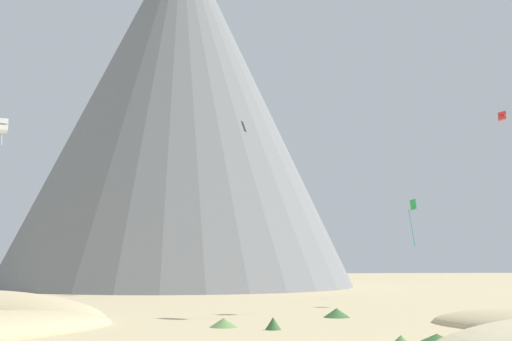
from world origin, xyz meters
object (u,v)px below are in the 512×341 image
at_px(kite_green_low, 413,212).
at_px(rock_massif, 170,117).
at_px(bush_far_right, 273,323).
at_px(kite_red_mid, 502,116).
at_px(bush_ridge_crest, 224,323).
at_px(kite_white_mid, 1,126).
at_px(bush_low_patch, 337,313).
at_px(bush_near_left, 437,337).
at_px(kite_black_mid, 244,126).

bearing_deg(kite_green_low, rock_massif, 34.45).
bearing_deg(bush_far_right, kite_red_mid, 35.92).
bearing_deg(bush_far_right, rock_massif, 95.55).
xyz_separation_m(bush_ridge_crest, kite_white_mid, (-22.39, 29.12, 18.84)).
height_order(bush_low_patch, kite_red_mid, kite_red_mid).
bearing_deg(bush_near_left, bush_low_patch, 96.19).
bearing_deg(bush_ridge_crest, bush_near_left, -39.69).
bearing_deg(bush_ridge_crest, kite_red_mid, 30.13).
xyz_separation_m(rock_massif, kite_red_mid, (33.96, -56.51, -11.33)).
bearing_deg(kite_red_mid, bush_far_right, -29.95).
bearing_deg(kite_red_mid, kite_white_mid, -78.78).
height_order(bush_near_left, bush_low_patch, bush_low_patch).
bearing_deg(kite_green_low, kite_red_mid, -165.82).
xyz_separation_m(kite_red_mid, kite_white_mid, (-52.02, 11.92, 0.12)).
bearing_deg(bush_near_left, kite_black_mid, 95.82).
distance_m(kite_green_low, kite_red_mid, 17.88).
relative_size(bush_far_right, kite_black_mid, 0.69).
xyz_separation_m(bush_low_patch, kite_black_mid, (-3.56, 35.91, 22.13)).
relative_size(bush_low_patch, kite_green_low, 0.37).
distance_m(bush_ridge_crest, kite_white_mid, 41.28).
xyz_separation_m(bush_ridge_crest, kite_red_mid, (29.63, 17.20, 18.72)).
bearing_deg(kite_black_mid, rock_massif, 88.83).
distance_m(bush_low_patch, rock_massif, 74.81).
bearing_deg(kite_red_mid, kite_black_mid, -112.58).
xyz_separation_m(kite_black_mid, kite_red_mid, (23.80, -25.27, -3.47)).
bearing_deg(rock_massif, bush_near_left, -79.46).
relative_size(bush_far_right, rock_massif, 0.01).
bearing_deg(bush_far_right, bush_near_left, -41.60).
height_order(kite_red_mid, kite_white_mid, kite_white_mid).
bearing_deg(bush_low_patch, kite_red_mid, 27.72).
bearing_deg(kite_green_low, bush_near_left, 159.61).
relative_size(rock_massif, kite_black_mid, 56.32).
xyz_separation_m(bush_low_patch, kite_red_mid, (20.24, 10.64, 18.66)).
bearing_deg(bush_far_right, kite_black_mid, 86.41).
relative_size(bush_far_right, kite_white_mid, 0.36).
height_order(bush_far_right, kite_red_mid, kite_red_mid).
bearing_deg(kite_black_mid, bush_far_right, -112.77).
bearing_deg(bush_low_patch, rock_massif, 101.54).
relative_size(kite_black_mid, kite_white_mid, 0.53).
distance_m(kite_black_mid, kite_green_low, 25.31).
distance_m(rock_massif, kite_red_mid, 66.89).
height_order(bush_far_right, bush_ridge_crest, bush_far_right).
height_order(bush_near_left, kite_white_mid, kite_white_mid).
relative_size(bush_ridge_crest, rock_massif, 0.02).
relative_size(bush_low_patch, bush_ridge_crest, 1.12).
height_order(rock_massif, kite_black_mid, rock_massif).
bearing_deg(kite_white_mid, bush_near_left, 112.66).
height_order(kite_black_mid, kite_green_low, kite_black_mid).
height_order(rock_massif, kite_red_mid, rock_massif).
xyz_separation_m(bush_far_right, kite_black_mid, (2.79, 44.53, 22.09)).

